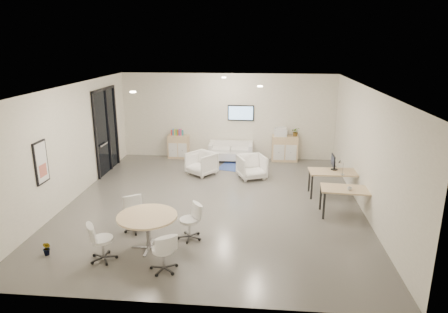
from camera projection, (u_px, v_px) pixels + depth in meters
room_shell at (214, 147)px, 10.71m from camera, size 9.60×10.60×4.80m
glass_door at (106, 128)px, 13.48m from camera, size 0.09×1.90×2.85m
artwork at (41, 163)px, 9.55m from camera, size 0.05×0.54×1.04m
wall_tv at (241, 113)px, 14.89m from camera, size 0.98×0.06×0.58m
ceiling_spots at (210, 84)px, 11.08m from camera, size 3.14×4.14×0.03m
sideboard_left at (179, 147)px, 15.28m from camera, size 0.79×0.41×0.89m
sideboard_right at (285, 148)px, 14.89m from camera, size 0.96×0.46×0.96m
books at (177, 132)px, 15.13m from camera, size 0.46×0.14×0.22m
printer at (281, 132)px, 14.73m from camera, size 0.48×0.41×0.33m
loveseat at (231, 152)px, 14.96m from camera, size 1.62×0.82×0.60m
blue_rug at (241, 168)px, 14.19m from camera, size 1.69×1.33×0.01m
armchair_left at (202, 162)px, 13.38m from camera, size 1.12×1.11×0.84m
armchair_right at (252, 166)px, 13.01m from camera, size 1.05×1.02×0.84m
desk_rear at (335, 174)px, 11.43m from camera, size 1.47×0.76×0.75m
desk_front at (349, 191)px, 10.17m from camera, size 1.45×0.82×0.73m
monitor at (333, 162)px, 11.49m from camera, size 0.20×0.50×0.44m
round_table at (147, 219)px, 8.50m from camera, size 1.29×1.29×0.78m
meeting_chairs at (148, 231)px, 8.58m from camera, size 2.42×2.42×0.82m
plant_cabinet at (296, 133)px, 14.68m from camera, size 0.32×0.35×0.26m
plant_floor at (47, 252)px, 8.40m from camera, size 0.27×0.36×0.14m
cup at (350, 188)px, 10.02m from camera, size 0.12×0.10×0.11m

